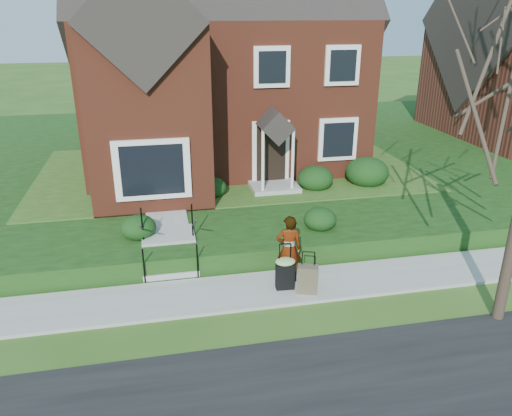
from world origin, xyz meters
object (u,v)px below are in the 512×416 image
object	(u,v)px
suitcase_black	(285,271)
suitcase_olive	(307,279)
woman	(289,249)
front_steps	(169,248)

from	to	relation	value
suitcase_black	suitcase_olive	distance (m)	0.56
woman	suitcase_olive	distance (m)	0.87
woman	front_steps	bearing A→B (deg)	-20.38
suitcase_black	suitcase_olive	world-z (taller)	suitcase_black
front_steps	woman	size ratio (longest dim) A/B	1.18
woman	suitcase_olive	xyz separation A→B (m)	(0.29, -0.64, -0.51)
front_steps	woman	bearing A→B (deg)	-29.35
woman	suitcase_black	size ratio (longest dim) A/B	1.48
front_steps	suitcase_olive	xyz separation A→B (m)	(3.11, -2.23, -0.05)
front_steps	suitcase_olive	size ratio (longest dim) A/B	1.95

